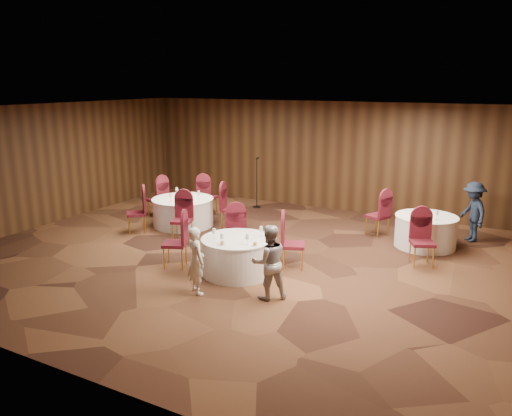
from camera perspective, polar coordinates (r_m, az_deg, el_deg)
The scene contains 15 objects.
ground at distance 11.03m, azimuth -1.41°, elevation -5.65°, with size 12.00×12.00×0.00m, color black.
room_shell at distance 10.52m, azimuth -1.48°, elevation 4.45°, with size 12.00×12.00×12.00m.
table_main at distance 10.02m, azimuth -2.17°, elevation -5.47°, with size 1.43×1.43×0.74m.
table_left at distance 13.46m, azimuth -8.33°, elevation -0.43°, with size 1.63×1.63×0.74m.
table_right at distance 12.28m, azimuth 18.81°, elevation -2.51°, with size 1.41×1.41×0.74m.
chairs_main at distance 10.62m, azimuth -2.48°, elevation -3.61°, with size 2.89×2.04×1.00m.
chairs_left at distance 13.44m, azimuth -8.32°, elevation 0.10°, with size 3.03×3.03×1.00m.
chairs_right at distance 11.89m, azimuth 15.92°, elevation -2.20°, with size 2.07×2.36×1.00m.
tabletop_main at distance 9.67m, azimuth -1.59°, elevation -3.33°, with size 1.03×1.05×0.22m.
tabletop_left at distance 13.36m, azimuth -8.41°, elevation 1.42°, with size 0.83×0.73×0.22m.
tabletop_right at distance 11.88m, azimuth 19.97°, elevation -0.53°, with size 0.08×0.08×0.22m.
mic_stand at distance 15.23m, azimuth 0.10°, elevation 1.72°, with size 0.24×0.24×1.54m.
woman_a at distance 9.11m, azimuth -6.85°, elevation -5.96°, with size 0.46×0.30×1.25m, color white.
woman_b at distance 8.81m, azimuth 1.47°, elevation -6.20°, with size 0.66×0.51×1.36m, color #A1A1A5.
man_c at distance 13.01m, azimuth 23.54°, elevation -0.40°, with size 0.94×0.54×1.46m, color #162032.
Camera 1 is at (5.11, -9.02, 3.77)m, focal length 35.00 mm.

